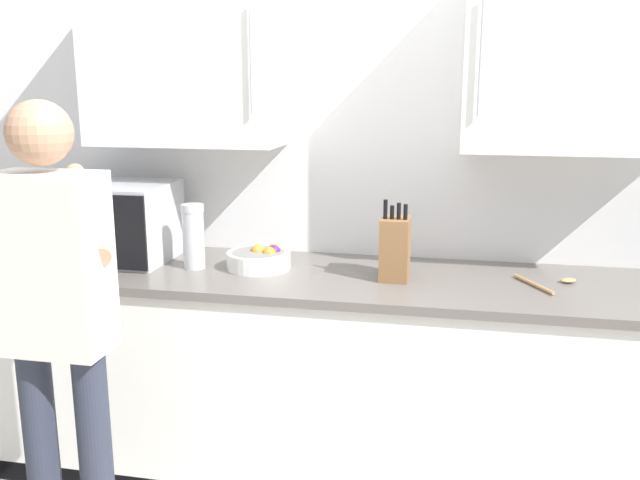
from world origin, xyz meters
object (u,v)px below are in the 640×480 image
(thermos_flask, at_px, (193,236))
(wooden_spoon, at_px, (550,282))
(person_figure, at_px, (55,305))
(microwave_oven, at_px, (99,222))
(fruit_bowl, at_px, (260,259))
(knife_block, at_px, (395,248))

(thermos_flask, distance_m, wooden_spoon, 1.43)
(wooden_spoon, bearing_deg, person_figure, -154.33)
(microwave_oven, relative_size, wooden_spoon, 3.29)
(thermos_flask, height_order, person_figure, person_figure)
(thermos_flask, relative_size, wooden_spoon, 1.12)
(microwave_oven, height_order, wooden_spoon, microwave_oven)
(person_figure, bearing_deg, thermos_flask, 75.75)
(microwave_oven, distance_m, person_figure, 0.84)
(microwave_oven, relative_size, fruit_bowl, 3.02)
(microwave_oven, distance_m, wooden_spoon, 1.89)
(thermos_flask, distance_m, fruit_bowl, 0.29)
(thermos_flask, bearing_deg, fruit_bowl, 10.26)
(fruit_bowl, distance_m, person_figure, 0.89)
(microwave_oven, xyz_separation_m, wooden_spoon, (1.88, -0.01, -0.16))
(person_figure, bearing_deg, knife_block, 35.78)
(wooden_spoon, bearing_deg, thermos_flask, -177.98)
(knife_block, relative_size, wooden_spoon, 1.32)
(fruit_bowl, relative_size, knife_block, 0.83)
(fruit_bowl, distance_m, wooden_spoon, 1.16)
(knife_block, relative_size, person_figure, 0.20)
(wooden_spoon, distance_m, person_figure, 1.78)
(microwave_oven, relative_size, thermos_flask, 2.95)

